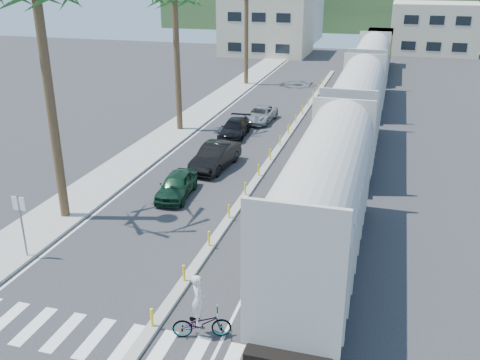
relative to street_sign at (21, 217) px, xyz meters
name	(u,v)px	position (x,y,z in m)	size (l,w,h in m)	color
ground	(164,313)	(7.30, -2.00, -1.97)	(140.00, 140.00, 0.00)	#28282B
sidewalk	(192,119)	(-1.20, 23.00, -1.90)	(3.00, 90.00, 0.15)	gray
rails	(361,123)	(12.30, 26.00, -1.94)	(1.56, 100.00, 0.06)	black
median	(280,147)	(7.30, 17.96, -1.88)	(0.45, 60.00, 0.85)	gray
crosswalk	(140,347)	(7.30, -4.00, -1.97)	(14.00, 2.20, 0.01)	silver
lane_markings	(266,126)	(5.15, 23.00, -1.97)	(9.42, 90.00, 0.01)	silver
freight_train	(361,95)	(12.30, 23.18, 0.93)	(3.00, 60.94, 5.85)	#B3B1A4
street_sign	(21,217)	(0.00, 0.00, 0.00)	(0.60, 0.08, 3.00)	slate
buildings	(310,18)	(0.89, 69.66, 2.39)	(38.00, 27.00, 10.00)	#B3AC8E
car_lead	(177,185)	(3.67, 8.06, -1.30)	(1.92, 4.07, 1.35)	black
car_second	(216,156)	(4.30, 12.88, -1.19)	(2.11, 4.88, 1.56)	black
car_third	(235,128)	(3.52, 19.60, -1.33)	(2.02, 4.48, 1.27)	black
car_rear	(260,114)	(4.33, 24.12, -1.36)	(2.26, 4.48, 1.21)	#A0A3A5
cyclist	(201,318)	(9.06, -2.86, -1.22)	(1.93, 2.43, 2.38)	#9EA0A5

